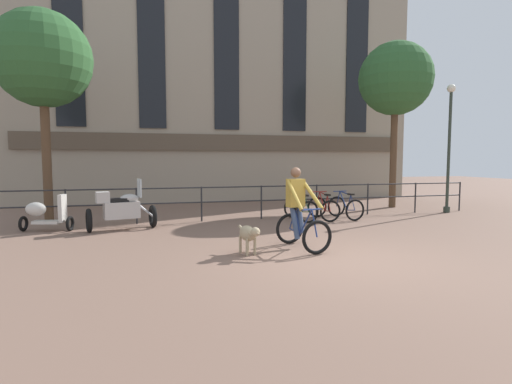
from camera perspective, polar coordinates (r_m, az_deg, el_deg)
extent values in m
plane|color=#7A5B4C|center=(7.80, 11.54, -9.26)|extent=(60.00, 60.00, 0.00)
cylinder|color=#232326|center=(12.22, -25.51, -2.08)|extent=(0.05, 0.05, 1.05)
cylinder|color=#232326|center=(12.02, -16.68, -1.91)|extent=(0.05, 0.05, 1.05)
cylinder|color=#232326|center=(12.12, -7.78, -1.71)|extent=(0.05, 0.05, 1.05)
cylinder|color=#232326|center=(12.50, 0.77, -1.47)|extent=(0.05, 0.05, 1.05)
cylinder|color=#232326|center=(13.15, 8.64, -1.22)|extent=(0.05, 0.05, 1.05)
cylinder|color=#232326|center=(14.01, 15.67, -0.98)|extent=(0.05, 0.05, 1.05)
cylinder|color=#232326|center=(15.06, 21.80, -0.75)|extent=(0.05, 0.05, 1.05)
cylinder|color=#232326|center=(16.26, 27.08, -0.56)|extent=(0.05, 0.05, 1.05)
cylinder|color=#232326|center=(12.46, 0.77, 0.80)|extent=(15.00, 0.04, 0.04)
cylinder|color=#232326|center=(12.50, 0.77, -1.23)|extent=(15.00, 0.04, 0.04)
cube|color=gray|center=(18.51, -4.43, 17.16)|extent=(18.00, 0.60, 11.74)
cube|color=brown|center=(17.74, -4.14, 7.05)|extent=(17.10, 0.12, 0.70)
cube|color=black|center=(18.23, -25.22, 18.83)|extent=(1.10, 0.06, 6.57)
cube|color=black|center=(18.01, -14.71, 19.30)|extent=(1.10, 0.06, 6.57)
cube|color=black|center=(18.34, -4.23, 19.18)|extent=(1.10, 0.06, 6.57)
cube|color=black|center=(19.18, 5.55, 18.52)|extent=(1.10, 0.06, 6.57)
cube|color=black|center=(20.48, 14.22, 17.50)|extent=(1.10, 0.06, 6.57)
torus|color=black|center=(7.97, 8.72, -6.41)|extent=(0.68, 0.18, 0.68)
torus|color=black|center=(8.90, 4.84, -5.21)|extent=(0.68, 0.18, 0.68)
cylinder|color=navy|center=(8.29, 7.12, -4.30)|extent=(0.11, 0.49, 0.60)
cylinder|color=navy|center=(8.57, 5.96, -4.22)|extent=(0.07, 0.23, 0.52)
cylinder|color=navy|center=(8.34, 6.78, -2.47)|extent=(0.14, 0.66, 0.10)
cylinder|color=navy|center=(8.71, 5.55, -5.60)|extent=(0.10, 0.44, 0.08)
cylinder|color=navy|center=(8.76, 5.24, -3.85)|extent=(0.07, 0.26, 0.47)
cylinder|color=navy|center=(8.01, 8.36, -4.44)|extent=(0.06, 0.23, 0.54)
cylinder|color=navy|center=(8.05, 8.00, -2.49)|extent=(0.48, 0.11, 0.03)
cube|color=black|center=(8.62, 5.65, -2.32)|extent=(0.16, 0.26, 0.05)
cube|color=#AD8933|center=(8.59, 5.67, -0.13)|extent=(0.39, 0.27, 0.60)
sphere|color=brown|center=(8.56, 5.69, 2.80)|extent=(0.22, 0.22, 0.22)
cylinder|color=#AD8933|center=(8.20, 5.55, -0.46)|extent=(0.13, 0.72, 0.60)
cylinder|color=#AD8933|center=(8.41, 8.03, -0.35)|extent=(0.25, 0.71, 0.60)
cylinder|color=#384766|center=(8.54, 5.56, -4.42)|extent=(0.18, 0.32, 0.69)
cylinder|color=#384766|center=(8.60, 6.37, -3.96)|extent=(0.13, 0.31, 0.58)
ellipsoid|color=tan|center=(7.91, -1.23, -5.92)|extent=(0.36, 0.54, 0.31)
cylinder|color=tan|center=(7.73, -0.59, -6.00)|extent=(0.20, 0.20, 0.17)
sphere|color=tan|center=(7.59, -0.08, -5.73)|extent=(0.18, 0.18, 0.18)
cone|color=tan|center=(7.52, 0.21, -5.94)|extent=(0.12, 0.13, 0.10)
cylinder|color=tan|center=(8.17, -2.13, -5.15)|extent=(0.09, 0.18, 0.11)
cylinder|color=tan|center=(7.78, -1.28, -7.87)|extent=(0.06, 0.06, 0.35)
cylinder|color=tan|center=(7.86, -0.16, -7.75)|extent=(0.06, 0.06, 0.35)
cylinder|color=tan|center=(8.06, -2.26, -7.43)|extent=(0.06, 0.06, 0.35)
cylinder|color=tan|center=(8.13, -1.17, -7.32)|extent=(0.06, 0.06, 0.35)
torus|color=black|center=(11.31, -14.53, -3.37)|extent=(0.25, 0.63, 0.62)
torus|color=black|center=(11.05, -22.76, -3.78)|extent=(0.25, 0.63, 0.62)
cube|color=#B7B2AD|center=(11.12, -18.62, -2.46)|extent=(0.96, 0.59, 0.44)
ellipsoid|color=#B7B2AD|center=(11.12, -17.64, -0.88)|extent=(0.54, 0.42, 0.24)
cube|color=black|center=(11.08, -19.23, -1.10)|extent=(0.61, 0.42, 0.10)
cylinder|color=#B2B2B7|center=(11.24, -15.56, -2.49)|extent=(0.45, 0.16, 0.41)
cube|color=silver|center=(11.15, -16.32, 0.56)|extent=(0.13, 0.44, 0.50)
cube|color=#B7B2AD|center=(11.02, -21.08, -0.71)|extent=(0.39, 0.42, 0.28)
torus|color=black|center=(12.73, 5.39, -2.26)|extent=(0.66, 0.11, 0.66)
torus|color=black|center=(11.79, 7.52, -2.84)|extent=(0.66, 0.11, 0.66)
cylinder|color=#194C2D|center=(12.34, 6.19, -1.41)|extent=(0.06, 0.47, 0.58)
cylinder|color=#194C2D|center=(12.06, 6.83, -1.72)|extent=(0.05, 0.22, 0.51)
cylinder|color=#194C2D|center=(12.23, 6.39, -0.30)|extent=(0.08, 0.63, 0.10)
cylinder|color=#194C2D|center=(11.98, 7.06, -2.83)|extent=(0.05, 0.42, 0.07)
cylinder|color=#194C2D|center=(11.87, 7.28, -1.70)|extent=(0.04, 0.25, 0.46)
cylinder|color=#194C2D|center=(12.62, 5.57, -1.16)|extent=(0.04, 0.21, 0.52)
cylinder|color=#194C2D|center=(12.51, 5.76, -0.03)|extent=(0.48, 0.06, 0.03)
cube|color=black|center=(11.95, 7.04, -0.49)|extent=(0.14, 0.25, 0.05)
torus|color=black|center=(13.04, 8.72, -2.13)|extent=(0.66, 0.09, 0.66)
torus|color=black|center=(12.08, 10.56, -2.70)|extent=(0.66, 0.09, 0.66)
cylinder|color=maroon|center=(12.64, 9.42, -1.30)|extent=(0.05, 0.47, 0.58)
cylinder|color=maroon|center=(12.35, 9.97, -1.60)|extent=(0.04, 0.22, 0.51)
cylinder|color=maroon|center=(12.53, 9.60, -0.22)|extent=(0.06, 0.63, 0.10)
cylinder|color=maroon|center=(12.27, 10.17, -2.69)|extent=(0.04, 0.42, 0.07)
cylinder|color=maroon|center=(12.16, 10.36, -1.59)|extent=(0.03, 0.25, 0.46)
cylinder|color=maroon|center=(12.92, 8.89, -1.05)|extent=(0.03, 0.21, 0.52)
cylinder|color=maroon|center=(12.81, 9.06, 0.04)|extent=(0.48, 0.05, 0.03)
cube|color=black|center=(12.24, 10.17, -0.40)|extent=(0.13, 0.24, 0.05)
torus|color=black|center=(13.33, 11.43, -2.02)|extent=(0.66, 0.11, 0.66)
torus|color=black|center=(12.45, 13.94, -2.54)|extent=(0.66, 0.11, 0.66)
cylinder|color=navy|center=(12.96, 12.39, -1.20)|extent=(0.07, 0.47, 0.58)
cylinder|color=navy|center=(12.70, 13.15, -1.48)|extent=(0.05, 0.22, 0.51)
cylinder|color=navy|center=(12.86, 12.63, -0.14)|extent=(0.08, 0.63, 0.10)
cylinder|color=navy|center=(12.63, 13.41, -2.54)|extent=(0.06, 0.42, 0.07)
cylinder|color=navy|center=(12.52, 13.67, -1.46)|extent=(0.04, 0.25, 0.46)
cylinder|color=navy|center=(13.23, 11.66, -0.96)|extent=(0.04, 0.21, 0.52)
cylinder|color=navy|center=(13.12, 11.90, 0.11)|extent=(0.48, 0.07, 0.03)
cube|color=black|center=(12.60, 13.40, -0.31)|extent=(0.14, 0.25, 0.05)
torus|color=black|center=(11.49, -25.03, -4.10)|extent=(0.17, 0.41, 0.40)
torus|color=black|center=(12.01, -30.30, -3.93)|extent=(0.17, 0.41, 0.40)
cube|color=beige|center=(11.73, -27.73, -3.82)|extent=(0.72, 0.43, 0.08)
cube|color=beige|center=(11.51, -25.92, -2.10)|extent=(0.17, 0.33, 0.72)
ellipsoid|color=beige|center=(11.81, -28.94, -2.15)|extent=(0.58, 0.42, 0.36)
cylinder|color=#2D382D|center=(15.58, 25.57, -2.28)|extent=(0.22, 0.22, 0.20)
cylinder|color=#2D382D|center=(15.48, 25.84, 5.07)|extent=(0.10, 0.10, 4.19)
sphere|color=silver|center=(15.67, 26.13, 13.15)|extent=(0.28, 0.28, 0.28)
cylinder|color=brown|center=(13.46, -27.75, 4.78)|extent=(0.26, 0.26, 4.03)
sphere|color=#2D5B2D|center=(13.77, -28.21, 16.44)|extent=(2.81, 2.81, 2.81)
cylinder|color=brown|center=(16.38, 19.04, 5.21)|extent=(0.26, 0.26, 4.17)
sphere|color=#2D5B2D|center=(16.66, 19.31, 15.05)|extent=(2.77, 2.77, 2.77)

